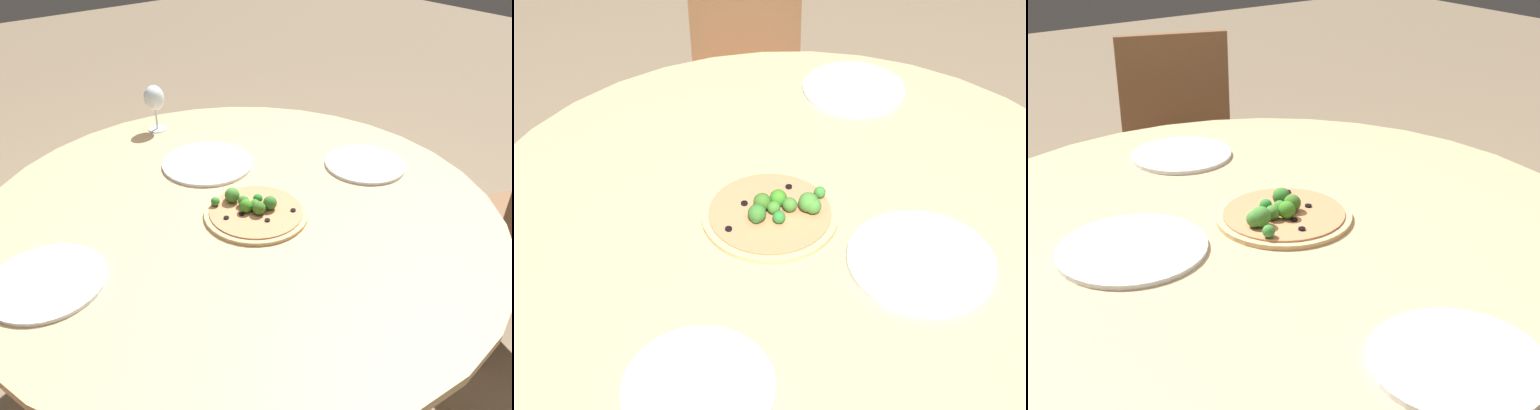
% 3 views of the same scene
% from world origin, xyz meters
% --- Properties ---
extents(dining_table, '(1.39, 1.39, 0.76)m').
position_xyz_m(dining_table, '(0.00, 0.00, 0.70)').
color(dining_table, tan).
rests_on(dining_table, ground_plane).
extents(chair_2, '(0.51, 0.51, 0.91)m').
position_xyz_m(chair_2, '(0.36, 1.03, 0.49)').
color(chair_2, brown).
rests_on(chair_2, ground_plane).
extents(pizza, '(0.27, 0.27, 0.05)m').
position_xyz_m(pizza, '(0.05, 0.01, 0.78)').
color(pizza, tan).
rests_on(pizza, dining_table).
extents(plate_near, '(0.28, 0.28, 0.01)m').
position_xyz_m(plate_near, '(-0.25, 0.06, 0.77)').
color(plate_near, silver).
rests_on(plate_near, dining_table).
extents(plate_far, '(0.24, 0.24, 0.01)m').
position_xyz_m(plate_far, '(0.06, 0.44, 0.77)').
color(plate_far, silver).
rests_on(plate_far, dining_table).
extents(plate_side, '(0.26, 0.26, 0.01)m').
position_xyz_m(plate_side, '(-0.01, -0.51, 0.77)').
color(plate_side, silver).
rests_on(plate_side, dining_table).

